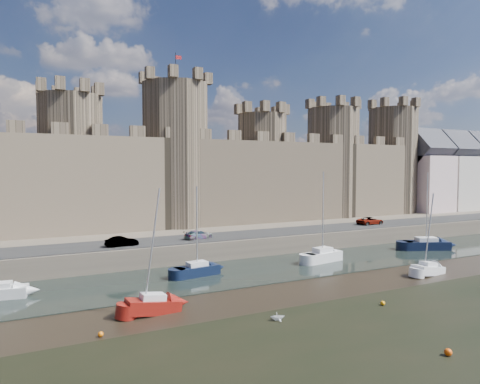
{
  "coord_description": "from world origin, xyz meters",
  "views": [
    {
      "loc": [
        -19.96,
        -19.16,
        11.87
      ],
      "look_at": [
        0.62,
        22.0,
        9.32
      ],
      "focal_mm": 32.0,
      "sensor_mm": 36.0,
      "label": 1
    }
  ],
  "objects_px": {
    "sailboat_3": "(426,244)",
    "sailboat_5": "(428,269)",
    "sailboat_1": "(197,269)",
    "car_3": "(370,221)",
    "car_1": "(122,242)",
    "sailboat_2": "(323,255)",
    "sailboat_4": "(153,304)",
    "car_2": "(199,235)"
  },
  "relations": [
    {
      "from": "car_3",
      "to": "sailboat_4",
      "type": "xyz_separation_m",
      "value": [
        -41.87,
        -19.42,
        -2.4
      ]
    },
    {
      "from": "car_3",
      "to": "sailboat_3",
      "type": "xyz_separation_m",
      "value": [
        0.96,
        -10.35,
        -2.31
      ]
    },
    {
      "from": "car_1",
      "to": "sailboat_1",
      "type": "xyz_separation_m",
      "value": [
        6.56,
        -7.92,
        -2.35
      ]
    },
    {
      "from": "sailboat_4",
      "to": "sailboat_5",
      "type": "bearing_deg",
      "value": -6.55
    },
    {
      "from": "sailboat_1",
      "to": "sailboat_2",
      "type": "distance_m",
      "value": 16.74
    },
    {
      "from": "car_1",
      "to": "car_2",
      "type": "xyz_separation_m",
      "value": [
        10.26,
        1.13,
        -0.03
      ]
    },
    {
      "from": "car_1",
      "to": "sailboat_5",
      "type": "height_order",
      "value": "sailboat_5"
    },
    {
      "from": "car_3",
      "to": "sailboat_2",
      "type": "height_order",
      "value": "sailboat_2"
    },
    {
      "from": "car_1",
      "to": "sailboat_1",
      "type": "relative_size",
      "value": 0.39
    },
    {
      "from": "sailboat_2",
      "to": "sailboat_5",
      "type": "relative_size",
      "value": 1.25
    },
    {
      "from": "car_3",
      "to": "sailboat_4",
      "type": "height_order",
      "value": "sailboat_4"
    },
    {
      "from": "sailboat_2",
      "to": "sailboat_3",
      "type": "relative_size",
      "value": 1.02
    },
    {
      "from": "car_3",
      "to": "sailboat_5",
      "type": "height_order",
      "value": "sailboat_5"
    },
    {
      "from": "sailboat_2",
      "to": "car_2",
      "type": "bearing_deg",
      "value": 134.85
    },
    {
      "from": "car_2",
      "to": "sailboat_4",
      "type": "height_order",
      "value": "sailboat_4"
    },
    {
      "from": "sailboat_2",
      "to": "sailboat_4",
      "type": "height_order",
      "value": "sailboat_2"
    },
    {
      "from": "car_2",
      "to": "sailboat_2",
      "type": "bearing_deg",
      "value": -143.91
    },
    {
      "from": "car_1",
      "to": "sailboat_2",
      "type": "distance_m",
      "value": 24.86
    },
    {
      "from": "sailboat_5",
      "to": "sailboat_1",
      "type": "bearing_deg",
      "value": 147.78
    },
    {
      "from": "sailboat_1",
      "to": "sailboat_4",
      "type": "height_order",
      "value": "sailboat_4"
    },
    {
      "from": "sailboat_2",
      "to": "car_3",
      "type": "bearing_deg",
      "value": 21.04
    },
    {
      "from": "car_2",
      "to": "sailboat_5",
      "type": "xyz_separation_m",
      "value": [
        19.67,
        -19.93,
        -2.42
      ]
    },
    {
      "from": "sailboat_3",
      "to": "car_3",
      "type": "bearing_deg",
      "value": 118.16
    },
    {
      "from": "sailboat_2",
      "to": "sailboat_4",
      "type": "distance_m",
      "value": 25.96
    },
    {
      "from": "car_2",
      "to": "sailboat_3",
      "type": "distance_m",
      "value": 33.14
    },
    {
      "from": "car_2",
      "to": "sailboat_3",
      "type": "xyz_separation_m",
      "value": [
        31.62,
        -9.66,
        -2.25
      ]
    },
    {
      "from": "car_3",
      "to": "sailboat_2",
      "type": "distance_m",
      "value": 20.48
    },
    {
      "from": "car_2",
      "to": "sailboat_4",
      "type": "xyz_separation_m",
      "value": [
        -11.22,
        -18.73,
        -2.34
      ]
    },
    {
      "from": "car_1",
      "to": "sailboat_3",
      "type": "distance_m",
      "value": 42.8
    },
    {
      "from": "sailboat_1",
      "to": "car_1",
      "type": "bearing_deg",
      "value": 121.62
    },
    {
      "from": "sailboat_4",
      "to": "sailboat_5",
      "type": "xyz_separation_m",
      "value": [
        30.89,
        -1.2,
        -0.08
      ]
    },
    {
      "from": "car_3",
      "to": "sailboat_2",
      "type": "xyz_separation_m",
      "value": [
        -17.61,
        -10.2,
        -2.27
      ]
    },
    {
      "from": "sailboat_4",
      "to": "sailboat_1",
      "type": "bearing_deg",
      "value": 47.82
    },
    {
      "from": "car_1",
      "to": "sailboat_2",
      "type": "height_order",
      "value": "sailboat_2"
    },
    {
      "from": "sailboat_5",
      "to": "sailboat_2",
      "type": "bearing_deg",
      "value": 115.2
    },
    {
      "from": "sailboat_3",
      "to": "sailboat_5",
      "type": "relative_size",
      "value": 1.23
    },
    {
      "from": "car_3",
      "to": "sailboat_5",
      "type": "xyz_separation_m",
      "value": [
        -10.98,
        -20.62,
        -2.48
      ]
    },
    {
      "from": "car_3",
      "to": "sailboat_1",
      "type": "bearing_deg",
      "value": 103.97
    },
    {
      "from": "sailboat_1",
      "to": "car_3",
      "type": "bearing_deg",
      "value": 7.82
    },
    {
      "from": "car_2",
      "to": "sailboat_2",
      "type": "relative_size",
      "value": 0.36
    },
    {
      "from": "sailboat_3",
      "to": "sailboat_5",
      "type": "xyz_separation_m",
      "value": [
        -11.95,
        -10.27,
        -0.17
      ]
    },
    {
      "from": "car_2",
      "to": "sailboat_1",
      "type": "bearing_deg",
      "value": 140.0
    }
  ]
}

